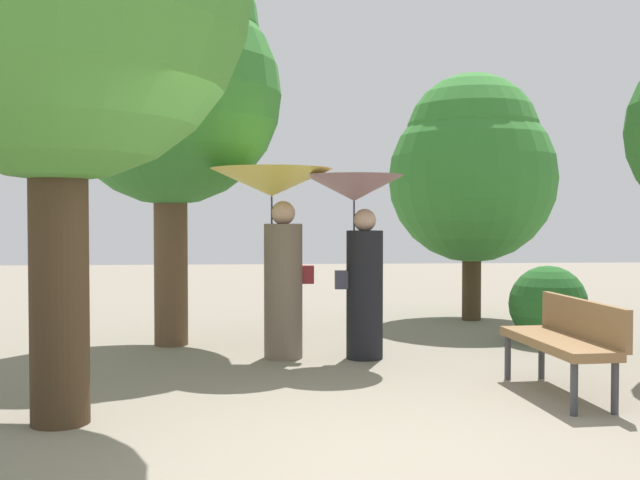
% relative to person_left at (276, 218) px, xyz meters
% --- Properties ---
extents(ground_plane, '(40.00, 40.00, 0.00)m').
position_rel_person_left_xyz_m(ground_plane, '(0.52, -3.44, -1.54)').
color(ground_plane, gray).
extents(person_left, '(1.34, 1.34, 2.08)m').
position_rel_person_left_xyz_m(person_left, '(0.00, 0.00, 0.00)').
color(person_left, '#6B5B4C').
rests_on(person_left, ground).
extents(person_right, '(1.09, 1.09, 2.01)m').
position_rel_person_left_xyz_m(person_right, '(0.90, -0.10, -0.14)').
color(person_right, black).
rests_on(person_right, ground).
extents(park_bench, '(0.58, 1.53, 0.83)m').
position_rel_person_left_xyz_m(park_bench, '(2.48, -1.91, -1.03)').
color(park_bench, '#38383D').
rests_on(park_bench, ground).
extents(tree_near_left, '(2.68, 2.68, 4.92)m').
position_rel_person_left_xyz_m(tree_near_left, '(-1.25, 0.96, 1.74)').
color(tree_near_left, brown).
rests_on(tree_near_left, ground).
extents(tree_mid_right, '(2.51, 2.51, 3.70)m').
position_rel_person_left_xyz_m(tree_mid_right, '(2.99, 2.85, 0.78)').
color(tree_mid_right, '#42301E').
rests_on(tree_mid_right, ground).
extents(bush_path_left, '(0.95, 0.95, 0.95)m').
position_rel_person_left_xyz_m(bush_path_left, '(3.36, 0.75, -1.06)').
color(bush_path_left, '#235B23').
rests_on(bush_path_left, ground).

